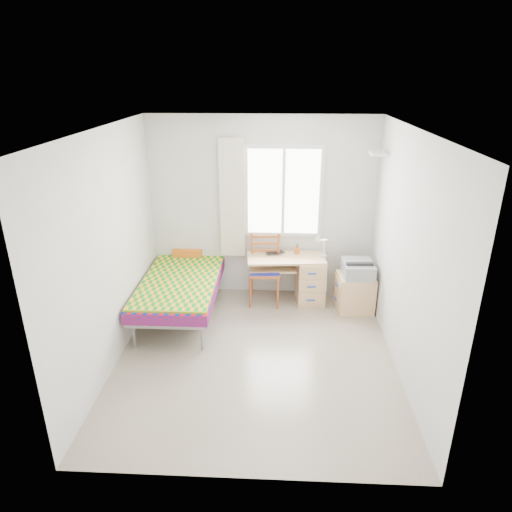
{
  "coord_description": "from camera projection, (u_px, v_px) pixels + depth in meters",
  "views": [
    {
      "loc": [
        0.23,
        -4.54,
        3.12
      ],
      "look_at": [
        -0.03,
        0.55,
        1.05
      ],
      "focal_mm": 32.0,
      "sensor_mm": 36.0,
      "label": 1
    }
  ],
  "objects": [
    {
      "name": "ceiling",
      "position": [
        256.0,
        129.0,
        4.41
      ],
      "size": [
        3.5,
        3.5,
        0.0
      ],
      "primitive_type": "plane",
      "rotation": [
        3.14,
        0.0,
        0.0
      ],
      "color": "white",
      "rests_on": "wall_back"
    },
    {
      "name": "curtain",
      "position": [
        232.0,
        199.0,
        6.41
      ],
      "size": [
        0.35,
        0.05,
        1.7
      ],
      "primitive_type": "cube",
      "color": "beige",
      "rests_on": "wall_back"
    },
    {
      "name": "printer",
      "position": [
        358.0,
        268.0,
        6.2
      ],
      "size": [
        0.42,
        0.48,
        0.2
      ],
      "rotation": [
        0.0,
        0.0,
        0.03
      ],
      "color": "#999CA1",
      "rests_on": "cabinet"
    },
    {
      "name": "chair",
      "position": [
        265.0,
        265.0,
        6.49
      ],
      "size": [
        0.45,
        0.45,
        1.0
      ],
      "rotation": [
        0.0,
        0.0,
        0.06
      ],
      "color": "#9D5B1E",
      "rests_on": "floor"
    },
    {
      "name": "floating_shelf",
      "position": [
        378.0,
        153.0,
        5.8
      ],
      "size": [
        0.2,
        0.32,
        0.03
      ],
      "primitive_type": "cube",
      "color": "white",
      "rests_on": "wall_right"
    },
    {
      "name": "wall_left",
      "position": [
        110.0,
        251.0,
        4.97
      ],
      "size": [
        0.0,
        3.5,
        3.5
      ],
      "primitive_type": "plane",
      "rotation": [
        1.57,
        0.0,
        1.57
      ],
      "color": "silver",
      "rests_on": "ground"
    },
    {
      "name": "wall_back",
      "position": [
        262.0,
        208.0,
        6.52
      ],
      "size": [
        3.2,
        0.0,
        3.2
      ],
      "primitive_type": "plane",
      "rotation": [
        1.57,
        0.0,
        0.0
      ],
      "color": "silver",
      "rests_on": "ground"
    },
    {
      "name": "task_lamp",
      "position": [
        321.0,
        244.0,
        6.27
      ],
      "size": [
        0.21,
        0.31,
        0.37
      ],
      "rotation": [
        0.0,
        0.0,
        -0.18
      ],
      "color": "white",
      "rests_on": "desk"
    },
    {
      "name": "window",
      "position": [
        283.0,
        192.0,
        6.39
      ],
      "size": [
        1.1,
        0.04,
        1.3
      ],
      "color": "white",
      "rests_on": "wall_back"
    },
    {
      "name": "bed",
      "position": [
        184.0,
        278.0,
        6.33
      ],
      "size": [
        1.02,
        2.16,
        0.94
      ],
      "rotation": [
        0.0,
        0.0,
        0.0
      ],
      "color": "gray",
      "rests_on": "floor"
    },
    {
      "name": "wall_right",
      "position": [
        407.0,
        257.0,
        4.82
      ],
      "size": [
        0.0,
        3.5,
        3.5
      ],
      "primitive_type": "plane",
      "rotation": [
        1.57,
        0.0,
        -1.57
      ],
      "color": "silver",
      "rests_on": "ground"
    },
    {
      "name": "pen_cup",
      "position": [
        297.0,
        251.0,
        6.55
      ],
      "size": [
        0.09,
        0.09,
        0.09
      ],
      "primitive_type": "cylinder",
      "rotation": [
        0.0,
        0.0,
        0.29
      ],
      "color": "orange",
      "rests_on": "desk"
    },
    {
      "name": "floor",
      "position": [
        256.0,
        356.0,
        5.39
      ],
      "size": [
        3.5,
        3.5,
        0.0
      ],
      "primitive_type": "plane",
      "color": "#BCAD93",
      "rests_on": "ground"
    },
    {
      "name": "laptop",
      "position": [
        276.0,
        254.0,
        6.53
      ],
      "size": [
        0.33,
        0.28,
        0.02
      ],
      "primitive_type": "imported",
      "rotation": [
        0.0,
        0.0,
        0.45
      ],
      "color": "black",
      "rests_on": "desk"
    },
    {
      "name": "desk",
      "position": [
        305.0,
        277.0,
        6.55
      ],
      "size": [
        1.13,
        0.59,
        0.68
      ],
      "rotation": [
        0.0,
        0.0,
        0.09
      ],
      "color": "#E1A576",
      "rests_on": "floor"
    },
    {
      "name": "book",
      "position": [
        271.0,
        263.0,
        6.49
      ],
      "size": [
        0.19,
        0.24,
        0.02
      ],
      "primitive_type": "imported",
      "rotation": [
        0.0,
        0.0,
        0.13
      ],
      "color": "gray",
      "rests_on": "desk"
    },
    {
      "name": "cabinet",
      "position": [
        354.0,
        293.0,
        6.33
      ],
      "size": [
        0.53,
        0.48,
        0.53
      ],
      "rotation": [
        0.0,
        0.0,
        0.09
      ],
      "color": "tan",
      "rests_on": "floor"
    }
  ]
}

